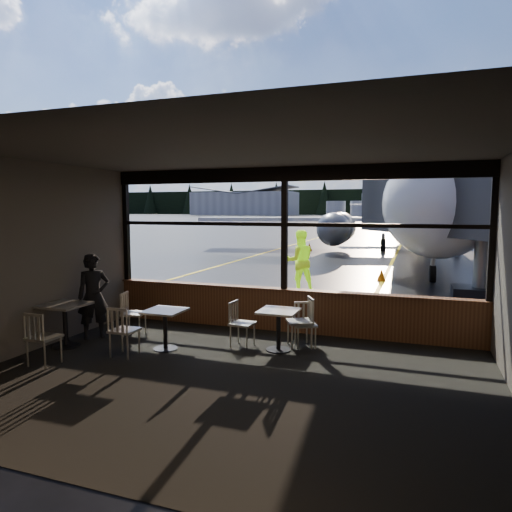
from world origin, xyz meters
The scene contains 32 objects.
ground_plane centered at (0.00, 120.00, 0.00)m, with size 520.00×520.00×0.00m, color black.
carpet_floor centered at (0.00, -3.00, 0.01)m, with size 8.00×6.00×0.01m, color black.
ceiling centered at (0.00, -3.00, 3.50)m, with size 8.00×6.00×0.04m, color #38332D.
wall_left centered at (-4.00, -3.00, 1.75)m, with size 0.04×6.00×3.50m, color #534C43.
wall_back centered at (0.00, -6.00, 1.75)m, with size 8.00×0.04×3.50m, color #534C43.
window_sill centered at (0.00, 0.00, 0.45)m, with size 8.00×0.28×0.90m, color #562F1A.
window_header centered at (0.00, 0.00, 3.35)m, with size 8.00×0.18×0.30m, color black.
mullion_left centered at (-3.95, 0.00, 2.20)m, with size 0.12×0.12×2.60m, color black.
mullion_centre centered at (0.00, 0.00, 2.20)m, with size 0.12×0.12×2.60m, color black.
mullion_right centered at (3.95, 0.00, 2.20)m, with size 0.12×0.12×2.60m, color black.
window_transom centered at (0.00, 0.00, 2.30)m, with size 8.00×0.10×0.08m, color black.
airliner centered at (2.80, 19.57, 5.15)m, with size 28.10×33.73×10.31m, color white, non-canonical shape.
jet_bridge centered at (3.60, 5.50, 2.54)m, with size 9.51×11.62×5.07m, color #2A2A2D, non-canonical shape.
cafe_table_near centered at (0.29, -1.36, 0.39)m, with size 0.70×0.70×0.77m, color #ABA69D, non-canonical shape.
cafe_table_mid centered at (-1.73, -2.00, 0.38)m, with size 0.69×0.69×0.76m, color #9D9790, non-canonical shape.
cafe_table_left centered at (-3.60, -2.50, 0.42)m, with size 0.76×0.76×0.84m, color gray, non-canonical shape.
chair_near_e centered at (0.60, -1.00, 0.48)m, with size 0.53×0.53×0.96m, color #B8B4A6, non-canonical shape.
chair_near_w centered at (-0.43, -1.35, 0.44)m, with size 0.48×0.48×0.88m, color #BDB7AB, non-canonical shape.
chair_near_n centered at (0.70, -0.96, 0.43)m, with size 0.47×0.47×0.85m, color #AEAA9D, non-canonical shape.
chair_mid_s centered at (-2.21, -2.59, 0.46)m, with size 0.51×0.51×0.93m, color #B5AFA4, non-canonical shape.
chair_mid_w centered at (-2.84, -1.39, 0.46)m, with size 0.50×0.50×0.92m, color beige, non-canonical shape.
chair_left_s centered at (-3.20, -3.44, 0.47)m, with size 0.51×0.51×0.94m, color #B3AFA2, non-canonical shape.
passenger centered at (-3.49, -1.81, 0.87)m, with size 0.63×0.42×1.73m, color black.
ground_crew centered at (-0.85, 4.74, 0.98)m, with size 0.96×0.75×1.97m, color #BFF219.
cone_nose centered at (1.45, 7.85, 0.22)m, with size 0.32×0.32×0.45m, color #E74707.
cone_wing centered at (-3.75, 18.76, 0.26)m, with size 0.37×0.37×0.51m, color orange.
hangar_left centered at (-70.00, 180.00, 5.50)m, with size 45.00×18.00×11.00m, color silver, non-canonical shape.
hangar_mid centered at (0.00, 185.00, 5.00)m, with size 38.00×15.00×10.00m, color silver, non-canonical shape.
fuel_tank_a centered at (-30.00, 182.00, 3.00)m, with size 8.00×8.00×6.00m, color silver.
fuel_tank_b centered at (-20.00, 182.00, 3.00)m, with size 8.00×8.00×6.00m, color silver.
fuel_tank_c centered at (-10.00, 182.00, 3.00)m, with size 8.00×8.00×6.00m, color silver.
treeline centered at (0.00, 210.00, 6.00)m, with size 360.00×3.00×12.00m, color black.
Camera 1 is at (2.66, -9.28, 2.62)m, focal length 32.00 mm.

